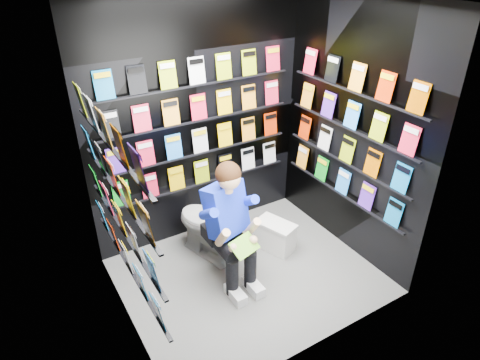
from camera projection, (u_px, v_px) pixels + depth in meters
floor at (248, 275)px, 4.33m from camera, size 2.40×2.40×0.00m
wall_back at (198, 124)px, 4.43m from camera, size 2.40×0.04×2.60m
wall_front at (327, 217)px, 2.94m from camera, size 2.40×0.04×2.60m
wall_left at (112, 199)px, 3.15m from camera, size 0.04×2.00×2.60m
wall_right at (352, 133)px, 4.23m from camera, size 0.04×2.00×2.60m
comics_back at (199, 124)px, 4.41m from camera, size 2.10×0.06×1.37m
comics_left at (116, 198)px, 3.16m from camera, size 0.06×1.70×1.37m
comics_right at (350, 133)px, 4.21m from camera, size 0.06×1.70×1.37m
toilet at (208, 224)px, 4.47m from camera, size 0.60×0.83×0.73m
longbox at (275, 237)px, 4.64m from camera, size 0.34×0.45×0.30m
longbox_lid at (276, 224)px, 4.56m from camera, size 0.37×0.48×0.03m
reader at (225, 210)px, 3.99m from camera, size 0.70×0.87×1.40m
held_comic at (244, 246)px, 3.82m from camera, size 0.30×0.22×0.11m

